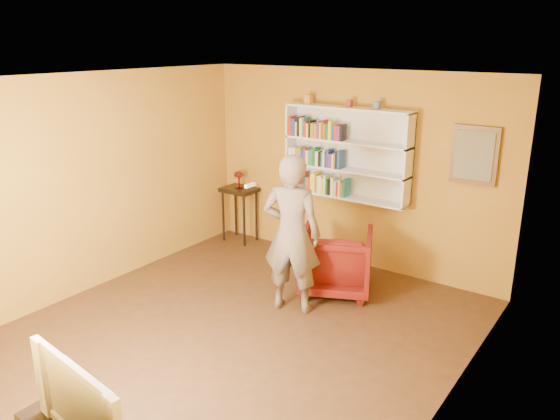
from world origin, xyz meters
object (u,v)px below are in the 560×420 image
at_px(ruby_lustre, 239,176).
at_px(television, 92,398).
at_px(bookshelf, 348,153).
at_px(console_table, 239,197).
at_px(person, 292,234).
at_px(armchair, 336,261).

xyz_separation_m(ruby_lustre, television, (2.42, -4.50, -0.26)).
bearing_deg(bookshelf, console_table, -174.91).
bearing_deg(person, armchair, -123.02).
bearing_deg(armchair, person, 50.38).
height_order(person, television, person).
height_order(ruby_lustre, person, person).
height_order(armchair, television, television).
xyz_separation_m(armchair, television, (0.28, -3.78, 0.38)).
relative_size(bookshelf, television, 1.70).
distance_m(ruby_lustre, television, 5.12).
xyz_separation_m(person, television, (0.47, -3.07, -0.15)).
bearing_deg(ruby_lustre, armchair, -18.48).
relative_size(ruby_lustre, armchair, 0.30).
bearing_deg(ruby_lustre, console_table, 135.00).
height_order(ruby_lustre, television, ruby_lustre).
relative_size(console_table, person, 0.46).
distance_m(armchair, television, 3.81).
bearing_deg(ruby_lustre, person, -36.28).
bearing_deg(ruby_lustre, bookshelf, 5.09).
bearing_deg(person, console_table, -54.52).
relative_size(bookshelf, ruby_lustre, 6.82).
bearing_deg(console_table, television, -61.69).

